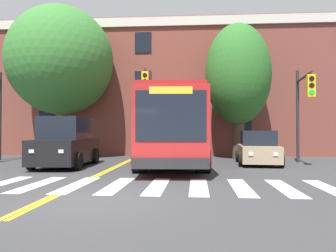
# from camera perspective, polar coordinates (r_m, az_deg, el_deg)

# --- Properties ---
(ground_plane) EXTENTS (120.00, 120.00, 0.00)m
(ground_plane) POSITION_cam_1_polar(r_m,az_deg,el_deg) (8.05, -13.10, -12.58)
(ground_plane) COLOR #38383A
(crosswalk) EXTENTS (12.84, 3.33, 0.01)m
(crosswalk) POSITION_cam_1_polar(r_m,az_deg,el_deg) (10.11, -8.90, -10.17)
(crosswalk) COLOR white
(crosswalk) RESTS_ON ground
(lane_line_yellow_inner) EXTENTS (0.12, 36.00, 0.01)m
(lane_line_yellow_inner) POSITION_cam_1_polar(r_m,az_deg,el_deg) (24.04, -4.45, -4.82)
(lane_line_yellow_inner) COLOR gold
(lane_line_yellow_inner) RESTS_ON ground
(lane_line_yellow_outer) EXTENTS (0.12, 36.00, 0.01)m
(lane_line_yellow_outer) POSITION_cam_1_polar(r_m,az_deg,el_deg) (24.02, -4.07, -4.83)
(lane_line_yellow_outer) COLOR gold
(lane_line_yellow_outer) RESTS_ON ground
(city_bus) EXTENTS (3.41, 11.43, 3.36)m
(city_bus) POSITION_cam_1_polar(r_m,az_deg,el_deg) (16.30, 0.62, -0.20)
(city_bus) COLOR #B22323
(city_bus) RESTS_ON ground
(car_black_near_lane) EXTENTS (2.39, 4.88, 2.29)m
(car_black_near_lane) POSITION_cam_1_polar(r_m,az_deg,el_deg) (15.98, -17.24, -2.87)
(car_black_near_lane) COLOR black
(car_black_near_lane) RESTS_ON ground
(car_tan_far_lane) EXTENTS (2.24, 3.93, 1.66)m
(car_tan_far_lane) POSITION_cam_1_polar(r_m,az_deg,el_deg) (16.81, 15.36, -3.84)
(car_tan_far_lane) COLOR tan
(car_tan_far_lane) RESTS_ON ground
(traffic_light_near_corner) EXTENTS (0.58, 3.05, 4.85)m
(traffic_light_near_corner) POSITION_cam_1_polar(r_m,az_deg,el_deg) (17.35, 22.48, 4.15)
(traffic_light_near_corner) COLOR #28282D
(traffic_light_near_corner) RESTS_ON ground
(traffic_light_overhead) EXTENTS (0.44, 3.71, 5.31)m
(traffic_light_overhead) POSITION_cam_1_polar(r_m,az_deg,el_deg) (18.34, -3.48, 4.90)
(traffic_light_overhead) COLOR #28282D
(traffic_light_overhead) RESTS_ON ground
(street_tree_curbside_large) EXTENTS (5.16, 5.29, 8.06)m
(street_tree_curbside_large) POSITION_cam_1_polar(r_m,az_deg,el_deg) (20.14, 12.10, 8.73)
(street_tree_curbside_large) COLOR #4C3D2D
(street_tree_curbside_large) RESTS_ON ground
(street_tree_curbside_small) EXTENTS (7.97, 8.24, 9.45)m
(street_tree_curbside_small) POSITION_cam_1_polar(r_m,az_deg,el_deg) (21.91, -18.14, 10.74)
(street_tree_curbside_small) COLOR brown
(street_tree_curbside_small) RESTS_ON ground
(building_facade) EXTENTS (32.96, 6.21, 9.36)m
(building_facade) POSITION_cam_1_polar(r_m,az_deg,el_deg) (25.08, -3.36, 6.06)
(building_facade) COLOR brown
(building_facade) RESTS_ON ground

